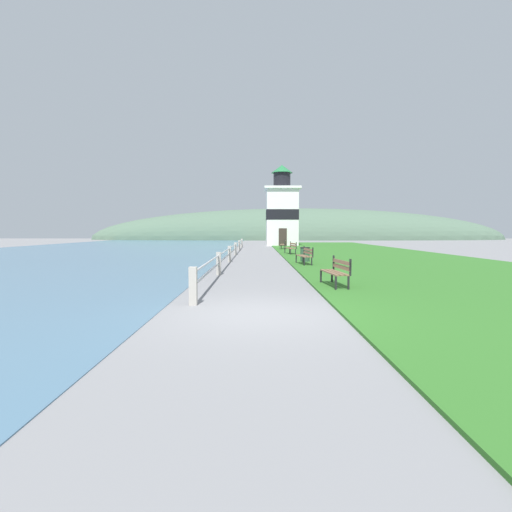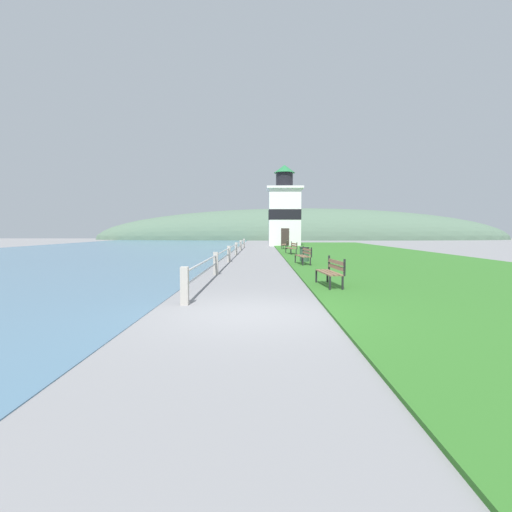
{
  "view_description": "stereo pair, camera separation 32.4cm",
  "coord_description": "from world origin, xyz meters",
  "px_view_note": "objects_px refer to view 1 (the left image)",
  "views": [
    {
      "loc": [
        -0.09,
        -8.27,
        1.75
      ],
      "look_at": [
        -0.06,
        14.38,
        0.3
      ],
      "focal_mm": 28.0,
      "sensor_mm": 36.0,
      "label": 1
    },
    {
      "loc": [
        0.23,
        -8.27,
        1.75
      ],
      "look_at": [
        -0.06,
        14.38,
        0.3
      ],
      "focal_mm": 28.0,
      "sensor_mm": 36.0,
      "label": 2
    }
  ],
  "objects_px": {
    "trash_bin": "(305,255)",
    "park_bench_near": "(336,270)",
    "park_bench_by_lighthouse": "(283,244)",
    "park_bench_midway": "(305,255)",
    "lighthouse": "(281,212)",
    "park_bench_far": "(291,247)"
  },
  "relations": [
    {
      "from": "park_bench_by_lighthouse",
      "to": "lighthouse",
      "type": "relative_size",
      "value": 0.21
    },
    {
      "from": "park_bench_midway",
      "to": "park_bench_far",
      "type": "relative_size",
      "value": 0.92
    },
    {
      "from": "park_bench_midway",
      "to": "park_bench_by_lighthouse",
      "type": "distance_m",
      "value": 16.72
    },
    {
      "from": "trash_bin",
      "to": "park_bench_near",
      "type": "bearing_deg",
      "value": -91.27
    },
    {
      "from": "park_bench_midway",
      "to": "park_bench_by_lighthouse",
      "type": "height_order",
      "value": "same"
    },
    {
      "from": "trash_bin",
      "to": "park_bench_by_lighthouse",
      "type": "bearing_deg",
      "value": 90.49
    },
    {
      "from": "park_bench_far",
      "to": "park_bench_by_lighthouse",
      "type": "height_order",
      "value": "same"
    },
    {
      "from": "park_bench_far",
      "to": "park_bench_by_lighthouse",
      "type": "bearing_deg",
      "value": -97.73
    },
    {
      "from": "park_bench_midway",
      "to": "lighthouse",
      "type": "xyz_separation_m",
      "value": [
        0.48,
        26.0,
        3.35
      ]
    },
    {
      "from": "park_bench_near",
      "to": "park_bench_by_lighthouse",
      "type": "distance_m",
      "value": 24.64
    },
    {
      "from": "park_bench_near",
      "to": "park_bench_by_lighthouse",
      "type": "bearing_deg",
      "value": -95.87
    },
    {
      "from": "park_bench_midway",
      "to": "park_bench_near",
      "type": "bearing_deg",
      "value": 82.56
    },
    {
      "from": "park_bench_midway",
      "to": "park_bench_by_lighthouse",
      "type": "xyz_separation_m",
      "value": [
        0.07,
        16.72,
        0.0
      ]
    },
    {
      "from": "park_bench_far",
      "to": "park_bench_midway",
      "type": "bearing_deg",
      "value": 81.67
    },
    {
      "from": "park_bench_near",
      "to": "trash_bin",
      "type": "xyz_separation_m",
      "value": [
        0.21,
        9.65,
        -0.11
      ]
    },
    {
      "from": "park_bench_far",
      "to": "trash_bin",
      "type": "xyz_separation_m",
      "value": [
        0.11,
        -7.22,
        -0.12
      ]
    },
    {
      "from": "park_bench_by_lighthouse",
      "to": "park_bench_midway",
      "type": "bearing_deg",
      "value": 97.11
    },
    {
      "from": "park_bench_near",
      "to": "park_bench_far",
      "type": "distance_m",
      "value": 16.87
    },
    {
      "from": "park_bench_midway",
      "to": "park_bench_by_lighthouse",
      "type": "bearing_deg",
      "value": -97.53
    },
    {
      "from": "park_bench_by_lighthouse",
      "to": "lighthouse",
      "type": "height_order",
      "value": "lighthouse"
    },
    {
      "from": "park_bench_midway",
      "to": "lighthouse",
      "type": "bearing_deg",
      "value": -98.36
    },
    {
      "from": "park_bench_near",
      "to": "park_bench_by_lighthouse",
      "type": "relative_size",
      "value": 0.88
    }
  ]
}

